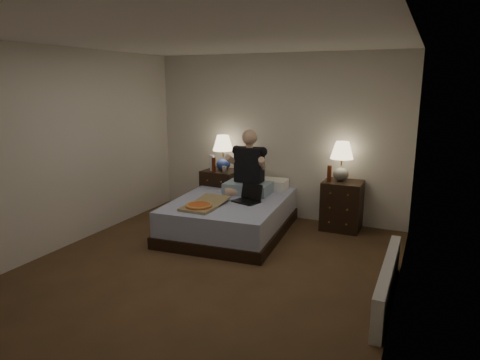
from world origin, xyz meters
The scene contains 19 objects.
floor centered at (0.00, 0.00, 0.00)m, with size 4.00×4.50×0.00m, color brown.
ceiling centered at (0.00, 0.00, 2.50)m, with size 4.00×4.50×0.00m, color white.
wall_back centered at (0.00, 2.25, 1.25)m, with size 4.00×2.50×0.00m, color silver.
wall_front centered at (0.00, -2.25, 1.25)m, with size 4.00×2.50×0.00m, color silver.
wall_left centered at (-2.00, 0.00, 1.25)m, with size 4.50×2.50×0.00m, color silver.
wall_right centered at (2.00, 0.00, 1.25)m, with size 4.50×2.50×0.00m, color silver.
bed centered at (-0.30, 1.25, 0.24)m, with size 1.44×1.92×0.48m, color #5462A8.
nightstand_left centered at (-0.82, 2.00, 0.35)m, with size 0.54×0.49×0.71m, color black.
nightstand_right centered at (1.10, 2.02, 0.35)m, with size 0.54×0.49×0.70m, color black.
lamp_left centered at (-0.79, 2.00, 0.99)m, with size 0.32×0.32×0.56m, color #2A3F9A, non-canonical shape.
lamp_right centered at (1.05, 2.05, 0.98)m, with size 0.32×0.32×0.56m, color gray, non-canonical shape.
water_bottle centered at (-0.94, 1.90, 0.83)m, with size 0.07×0.07×0.25m, color white.
soda_can centered at (-0.70, 1.85, 0.76)m, with size 0.07×0.07×0.10m, color beige.
beer_bottle_left centered at (-0.87, 1.82, 0.82)m, with size 0.06×0.06×0.23m, color #511D0B.
beer_bottle_right centered at (0.91, 1.93, 0.82)m, with size 0.06×0.06×0.23m, color #5D230D.
person centered at (-0.20, 1.63, 0.95)m, with size 0.66×0.52×0.93m, color black, non-canonical shape.
laptop centered at (-0.03, 1.17, 0.60)m, with size 0.34×0.28×0.24m, color black, non-canonical shape.
pizza_box centered at (-0.45, 0.62, 0.52)m, with size 0.40×0.76×0.08m, color tan, non-canonical shape.
radiator centered at (1.93, 0.07, 0.20)m, with size 0.10×1.60×0.40m, color silver.
Camera 1 is at (2.21, -3.95, 2.06)m, focal length 32.00 mm.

